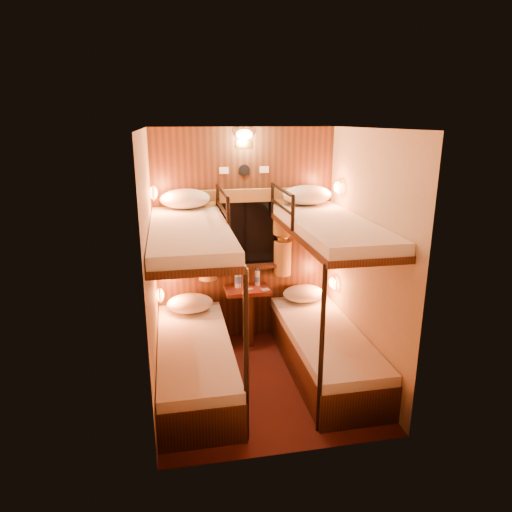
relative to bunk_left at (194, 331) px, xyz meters
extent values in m
plane|color=#35170E|center=(0.65, -0.07, -0.56)|extent=(2.10, 2.10, 0.00)
plane|color=silver|center=(0.65, -0.07, 1.84)|extent=(2.10, 2.10, 0.00)
plane|color=#C6B293|center=(0.65, 0.98, 0.64)|extent=(2.40, 0.00, 2.40)
plane|color=#C6B293|center=(0.65, -1.12, 0.64)|extent=(2.40, 0.00, 2.40)
plane|color=#C6B293|center=(-0.35, -0.07, 0.64)|extent=(0.00, 2.40, 2.40)
plane|color=#C6B293|center=(1.65, -0.07, 0.64)|extent=(0.00, 2.40, 2.40)
cube|color=#331E0E|center=(0.65, 0.97, 0.64)|extent=(2.00, 0.03, 2.40)
cube|color=#331E0E|center=(0.00, 0.00, -0.38)|extent=(0.70, 1.90, 0.35)
cube|color=white|center=(0.00, 0.00, -0.16)|extent=(0.68, 1.88, 0.10)
cube|color=#331E0E|center=(0.00, 0.00, 0.89)|extent=(0.70, 1.90, 0.06)
cube|color=white|center=(0.00, 0.00, 0.97)|extent=(0.68, 1.88, 0.10)
cylinder|color=black|center=(0.35, -0.90, 0.17)|extent=(0.04, 0.04, 1.45)
cylinder|color=black|center=(0.35, 0.88, 1.08)|extent=(0.04, 0.04, 0.32)
cylinder|color=black|center=(0.35, 0.03, 1.08)|extent=(0.04, 0.04, 0.32)
cylinder|color=black|center=(0.35, 0.46, 1.24)|extent=(0.04, 0.85, 0.04)
cylinder|color=black|center=(0.35, 0.46, 1.07)|extent=(0.03, 0.85, 0.03)
cube|color=#331E0E|center=(1.30, 0.00, -0.38)|extent=(0.70, 1.90, 0.35)
cube|color=white|center=(1.30, 0.00, -0.16)|extent=(0.68, 1.88, 0.10)
cube|color=#331E0E|center=(1.30, 0.00, 0.89)|extent=(0.70, 1.90, 0.06)
cube|color=white|center=(1.30, 0.00, 0.97)|extent=(0.68, 1.88, 0.10)
cylinder|color=black|center=(0.95, -0.90, 0.17)|extent=(0.04, 0.04, 1.45)
cylinder|color=black|center=(0.95, 0.88, 1.08)|extent=(0.04, 0.04, 0.32)
cylinder|color=black|center=(0.95, 0.03, 1.08)|extent=(0.04, 0.04, 0.32)
cylinder|color=black|center=(0.95, 0.46, 1.24)|extent=(0.04, 0.85, 0.04)
cylinder|color=black|center=(0.95, 0.46, 1.07)|extent=(0.03, 0.85, 0.03)
cube|color=black|center=(0.65, 0.95, 0.69)|extent=(0.98, 0.02, 0.78)
cube|color=black|center=(0.65, 0.94, 0.69)|extent=(0.90, 0.01, 0.70)
cube|color=#331E0E|center=(0.65, 0.90, 0.31)|extent=(1.00, 0.12, 0.04)
cube|color=olive|center=(0.65, 0.91, 1.12)|extent=(1.10, 0.06, 0.14)
cylinder|color=olive|center=(0.22, 0.90, 0.87)|extent=(0.22, 0.22, 0.40)
cylinder|color=olive|center=(0.22, 0.90, 0.64)|extent=(0.11, 0.11, 0.12)
cylinder|color=olive|center=(0.22, 0.90, 0.39)|extent=(0.20, 0.20, 0.40)
torus|color=gold|center=(0.22, 0.90, 0.64)|extent=(0.14, 0.14, 0.02)
cylinder|color=olive|center=(1.08, 0.90, 0.87)|extent=(0.22, 0.22, 0.40)
cylinder|color=olive|center=(1.08, 0.90, 0.64)|extent=(0.11, 0.11, 0.12)
cylinder|color=olive|center=(1.08, 0.90, 0.39)|extent=(0.20, 0.20, 0.40)
torus|color=gold|center=(1.08, 0.90, 0.64)|extent=(0.14, 0.14, 0.02)
cylinder|color=black|center=(0.65, 0.95, 1.39)|extent=(0.12, 0.02, 0.12)
cube|color=silver|center=(0.43, 0.95, 1.39)|extent=(0.10, 0.01, 0.07)
cube|color=silver|center=(0.87, 0.95, 1.39)|extent=(0.10, 0.01, 0.07)
cube|color=gold|center=(0.65, 0.95, 1.66)|extent=(0.18, 0.01, 0.08)
ellipsoid|color=#FFCC8C|center=(0.65, 0.93, 1.76)|extent=(0.18, 0.09, 0.11)
ellipsoid|color=orange|center=(-0.31, 0.63, 0.14)|extent=(0.08, 0.20, 0.13)
torus|color=gold|center=(-0.31, 0.63, 0.14)|extent=(0.02, 0.17, 0.17)
ellipsoid|color=orange|center=(-0.31, 0.63, 1.22)|extent=(0.08, 0.20, 0.13)
torus|color=gold|center=(-0.31, 0.63, 1.22)|extent=(0.02, 0.17, 0.17)
ellipsoid|color=orange|center=(1.61, 0.63, 0.14)|extent=(0.08, 0.20, 0.13)
torus|color=gold|center=(1.61, 0.63, 0.14)|extent=(0.02, 0.17, 0.17)
ellipsoid|color=orange|center=(1.61, 0.63, 1.22)|extent=(0.08, 0.20, 0.13)
torus|color=gold|center=(1.61, 0.63, 1.22)|extent=(0.02, 0.17, 0.17)
cube|color=#561F13|center=(0.65, 0.78, 0.07)|extent=(0.50, 0.34, 0.04)
cube|color=#331E0E|center=(0.65, 0.78, -0.25)|extent=(0.08, 0.30, 0.61)
cube|color=maroon|center=(0.65, 0.78, 0.09)|extent=(0.30, 0.34, 0.01)
cylinder|color=#99BFE5|center=(0.55, 0.82, 0.20)|extent=(0.07, 0.07, 0.22)
cylinder|color=#3950AD|center=(0.55, 0.82, 0.19)|extent=(0.08, 0.08, 0.08)
cylinder|color=#3950AD|center=(0.55, 0.82, 0.34)|extent=(0.04, 0.04, 0.03)
cylinder|color=#99BFE5|center=(0.77, 0.84, 0.18)|extent=(0.06, 0.06, 0.18)
cylinder|color=#3950AD|center=(0.77, 0.84, 0.17)|extent=(0.06, 0.06, 0.06)
cylinder|color=#3950AD|center=(0.77, 0.84, 0.29)|extent=(0.03, 0.03, 0.03)
cube|color=silver|center=(0.84, 0.70, 0.09)|extent=(0.10, 0.09, 0.01)
cube|color=silver|center=(0.67, 0.75, 0.09)|extent=(0.08, 0.06, 0.01)
ellipsoid|color=silver|center=(0.00, 0.70, 0.00)|extent=(0.50, 0.36, 0.20)
ellipsoid|color=silver|center=(1.30, 0.76, -0.01)|extent=(0.48, 0.34, 0.19)
ellipsoid|color=silver|center=(0.00, 0.77, 1.13)|extent=(0.52, 0.37, 0.20)
ellipsoid|color=silver|center=(1.30, 0.74, 1.13)|extent=(0.54, 0.38, 0.21)
camera|label=1|loc=(-0.16, -3.95, 1.91)|focal=32.00mm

